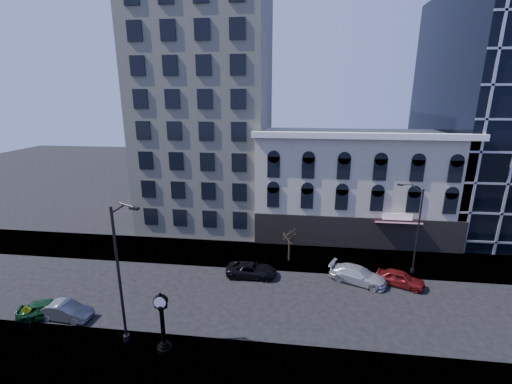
# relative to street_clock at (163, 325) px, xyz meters

# --- Properties ---
(ground) EXTENTS (160.00, 160.00, 0.00)m
(ground) POSITION_rel_street_clock_xyz_m (2.68, 6.50, -2.02)
(ground) COLOR black
(ground) RESTS_ON ground
(sidewalk_far) EXTENTS (160.00, 6.00, 0.12)m
(sidewalk_far) POSITION_rel_street_clock_xyz_m (2.68, 14.50, -1.96)
(sidewalk_far) COLOR gray
(sidewalk_far) RESTS_ON ground
(sidewalk_near) EXTENTS (160.00, 6.00, 0.12)m
(sidewalk_near) POSITION_rel_street_clock_xyz_m (2.68, -1.50, -1.96)
(sidewalk_near) COLOR gray
(sidewalk_near) RESTS_ON ground
(cream_tower) EXTENTS (15.90, 15.40, 42.50)m
(cream_tower) POSITION_rel_street_clock_xyz_m (-3.43, 25.39, 17.30)
(cream_tower) COLOR beige
(cream_tower) RESTS_ON ground
(victorian_row) EXTENTS (22.60, 11.19, 12.50)m
(victorian_row) POSITION_rel_street_clock_xyz_m (14.68, 22.40, 3.98)
(victorian_row) COLOR beige
(victorian_row) RESTS_ON ground
(street_clock) EXTENTS (0.95, 0.95, 4.20)m
(street_clock) POSITION_rel_street_clock_xyz_m (0.00, 0.00, 0.00)
(street_clock) COLOR black
(street_clock) RESTS_ON sidewalk_near
(street_lamp_near) EXTENTS (2.52, 1.09, 10.08)m
(street_lamp_near) POSITION_rel_street_clock_xyz_m (-2.16, 0.27, 5.71)
(street_lamp_near) COLOR black
(street_lamp_near) RESTS_ON sidewalk_near
(street_lamp_far) EXTENTS (2.10, 1.04, 8.55)m
(street_lamp_far) POSITION_rel_street_clock_xyz_m (18.55, 12.74, 4.56)
(street_lamp_far) COLOR black
(street_lamp_far) RESTS_ON sidewalk_far
(bare_tree_far) EXTENTS (2.17, 2.17, 3.73)m
(bare_tree_far) POSITION_rel_street_clock_xyz_m (7.62, 13.65, 0.91)
(bare_tree_far) COLOR black
(bare_tree_far) RESTS_ON sidewalk_far
(warning_sign) EXTENTS (0.66, 0.25, 2.09)m
(warning_sign) POSITION_rel_street_clock_xyz_m (-9.96, 0.50, -0.46)
(warning_sign) COLOR black
(warning_sign) RESTS_ON sidewalk_near
(car_near_a) EXTENTS (4.20, 2.94, 1.33)m
(car_near_a) POSITION_rel_street_clock_xyz_m (-10.15, 2.44, -1.35)
(car_near_a) COLOR #143F1E
(car_near_a) RESTS_ON ground
(car_near_b) EXTENTS (3.97, 1.59, 1.28)m
(car_near_b) POSITION_rel_street_clock_xyz_m (-8.57, 2.38, -1.38)
(car_near_b) COLOR #595B60
(car_near_b) RESTS_ON ground
(car_far_a) EXTENTS (4.64, 2.17, 1.28)m
(car_far_a) POSITION_rel_street_clock_xyz_m (4.30, 10.20, -1.38)
(car_far_a) COLOR black
(car_far_a) RESTS_ON ground
(car_far_b) EXTENTS (5.37, 3.80, 1.44)m
(car_far_b) POSITION_rel_street_clock_xyz_m (13.81, 10.35, -1.30)
(car_far_b) COLOR #A5A8AD
(car_far_b) RESTS_ON ground
(car_far_c) EXTENTS (4.28, 3.01, 1.35)m
(car_far_c) POSITION_rel_street_clock_xyz_m (17.40, 10.25, -1.34)
(car_far_c) COLOR maroon
(car_far_c) RESTS_ON ground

